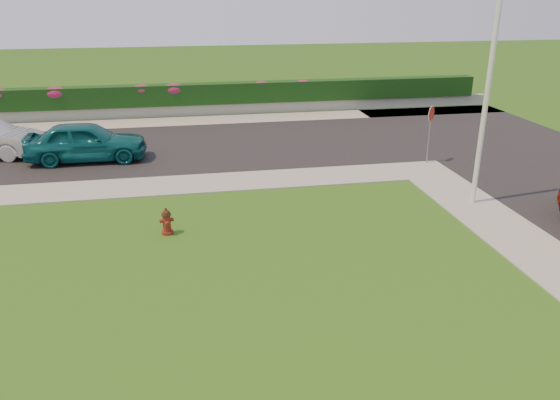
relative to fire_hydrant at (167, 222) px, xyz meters
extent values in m
plane|color=black|center=(2.60, -4.90, -0.37)|extent=(120.00, 120.00, 0.00)
cube|color=black|center=(-2.40, 9.10, -0.35)|extent=(26.00, 8.00, 0.04)
cube|color=gray|center=(-3.40, 4.10, -0.35)|extent=(24.00, 2.00, 0.04)
cube|color=gray|center=(9.60, 4.10, -0.35)|extent=(2.00, 2.00, 0.04)
cube|color=gray|center=(1.60, 14.10, -0.35)|extent=(34.00, 2.00, 0.04)
cube|color=gray|center=(1.60, 15.60, -0.07)|extent=(34.00, 0.40, 0.60)
cube|color=black|center=(1.60, 15.70, 0.78)|extent=(32.00, 0.90, 1.10)
cylinder|color=#4C0F0B|center=(0.00, 0.01, -0.33)|extent=(0.33, 0.33, 0.08)
cylinder|color=#4C0F0B|center=(0.00, 0.01, -0.04)|extent=(0.22, 0.22, 0.51)
cylinder|color=black|center=(0.00, 0.01, 0.22)|extent=(0.27, 0.27, 0.05)
sphere|color=black|center=(0.00, 0.01, 0.25)|extent=(0.22, 0.22, 0.22)
cylinder|color=black|center=(0.00, 0.01, 0.37)|extent=(0.07, 0.07, 0.07)
cylinder|color=#4C0F0B|center=(-0.14, -0.03, 0.04)|extent=(0.12, 0.13, 0.11)
cylinder|color=#4C0F0B|center=(0.14, 0.04, 0.04)|extent=(0.12, 0.13, 0.11)
cylinder|color=#4C0F0B|center=(0.03, -0.14, -0.02)|extent=(0.17, 0.15, 0.15)
imported|color=#0B5156|center=(-3.19, 7.67, 0.46)|extent=(4.67, 1.92, 1.58)
cylinder|color=silver|center=(9.72, 0.60, 2.84)|extent=(0.16, 0.16, 6.42)
cylinder|color=slate|center=(10.12, 4.95, 0.66)|extent=(0.06, 0.06, 2.05)
cylinder|color=#AE0E0B|center=(10.12, 4.95, 1.63)|extent=(0.45, 0.44, 0.60)
cylinder|color=white|center=(10.12, 4.95, 1.63)|extent=(0.46, 0.45, 0.63)
ellipsoid|color=#A91C5D|center=(-5.73, 15.60, 1.07)|extent=(1.32, 0.85, 0.66)
ellipsoid|color=#A91C5D|center=(-1.37, 15.60, 1.10)|extent=(1.14, 0.74, 0.57)
ellipsoid|color=#A91C5D|center=(0.32, 15.60, 1.08)|extent=(1.28, 0.82, 0.64)
ellipsoid|color=#A91C5D|center=(5.09, 15.60, 1.13)|extent=(1.03, 0.66, 0.52)
ellipsoid|color=#A91C5D|center=(7.43, 15.60, 1.12)|extent=(1.05, 0.67, 0.52)
camera|label=1|loc=(0.58, -14.46, 6.13)|focal=35.00mm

